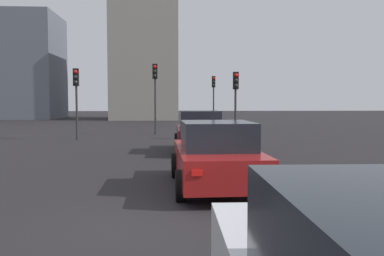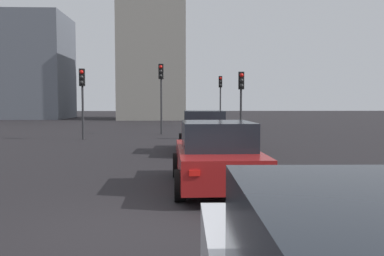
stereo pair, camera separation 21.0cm
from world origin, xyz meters
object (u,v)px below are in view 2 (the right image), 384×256
at_px(traffic_light_far_left, 241,91).
at_px(traffic_light_far_right, 220,90).
at_px(car_maroon_left_lead, 204,132).
at_px(traffic_light_near_left, 161,84).
at_px(traffic_light_near_right, 82,89).
at_px(car_red_left_second, 216,156).

xyz_separation_m(traffic_light_far_left, traffic_light_far_right, (11.74, -0.17, 0.34)).
distance_m(car_maroon_left_lead, traffic_light_far_left, 5.76).
relative_size(traffic_light_near_left, traffic_light_far_right, 1.06).
height_order(traffic_light_far_left, traffic_light_far_right, traffic_light_far_right).
relative_size(car_maroon_left_lead, traffic_light_near_right, 1.14).
bearing_deg(traffic_light_near_right, car_red_left_second, 23.78).
distance_m(traffic_light_near_left, traffic_light_far_left, 5.72).
bearing_deg(traffic_light_near_left, car_maroon_left_lead, 19.92).
bearing_deg(traffic_light_far_right, traffic_light_near_left, -20.89).
relative_size(traffic_light_near_right, traffic_light_far_left, 1.05).
distance_m(car_red_left_second, traffic_light_near_left, 15.88).
relative_size(traffic_light_near_left, traffic_light_near_right, 1.15).
xyz_separation_m(car_red_left_second, traffic_light_near_right, (12.26, 5.80, 1.92)).
relative_size(car_red_left_second, traffic_light_far_left, 1.23).
bearing_deg(traffic_light_near_right, traffic_light_near_left, 128.64).
xyz_separation_m(traffic_light_near_left, traffic_light_far_right, (7.95, -4.43, -0.16)).
bearing_deg(traffic_light_near_left, traffic_light_far_left, 55.56).
distance_m(car_maroon_left_lead, car_red_left_second, 6.83).
distance_m(traffic_light_far_left, traffic_light_far_right, 11.74).
distance_m(traffic_light_near_left, traffic_light_near_right, 5.20).
height_order(car_red_left_second, traffic_light_near_right, traffic_light_near_right).
relative_size(car_red_left_second, traffic_light_near_right, 1.17).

